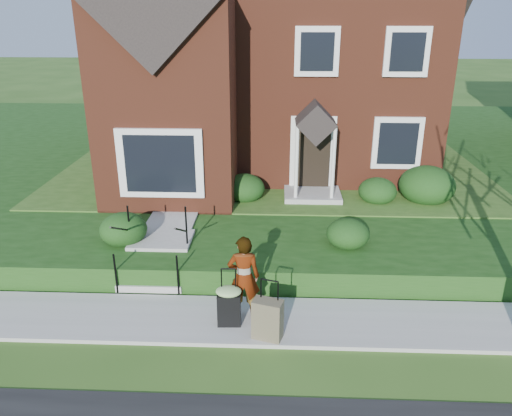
# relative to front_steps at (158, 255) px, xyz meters

# --- Properties ---
(ground) EXTENTS (120.00, 120.00, 0.00)m
(ground) POSITION_rel_front_steps_xyz_m (2.50, -1.84, -0.47)
(ground) COLOR #2D5119
(ground) RESTS_ON ground
(sidewalk) EXTENTS (60.00, 1.60, 0.08)m
(sidewalk) POSITION_rel_front_steps_xyz_m (2.50, -1.84, -0.43)
(sidewalk) COLOR #9E9B93
(sidewalk) RESTS_ON ground
(terrace) EXTENTS (44.00, 20.00, 0.60)m
(terrace) POSITION_rel_front_steps_xyz_m (6.50, 9.06, -0.17)
(terrace) COLOR #183B10
(terrace) RESTS_ON ground
(walkway) EXTENTS (1.20, 6.00, 0.06)m
(walkway) POSITION_rel_front_steps_xyz_m (0.00, 3.16, 0.16)
(walkway) COLOR #9E9B93
(walkway) RESTS_ON terrace
(main_house) EXTENTS (10.40, 10.20, 9.40)m
(main_house) POSITION_rel_front_steps_xyz_m (2.29, 7.76, 4.79)
(main_house) COLOR maroon
(main_house) RESTS_ON terrace
(front_steps) EXTENTS (1.40, 2.02, 1.50)m
(front_steps) POSITION_rel_front_steps_xyz_m (0.00, 0.00, 0.00)
(front_steps) COLOR #9E9B93
(front_steps) RESTS_ON ground
(foundation_shrubs) EXTENTS (10.31, 4.54, 1.11)m
(foundation_shrubs) POSITION_rel_front_steps_xyz_m (2.45, 3.00, 0.61)
(foundation_shrubs) COLOR black
(foundation_shrubs) RESTS_ON terrace
(woman) EXTENTS (0.64, 0.45, 1.68)m
(woman) POSITION_rel_front_steps_xyz_m (2.07, -1.72, 0.45)
(woman) COLOR #999999
(woman) RESTS_ON sidewalk
(suitcase_black) EXTENTS (0.50, 0.41, 1.16)m
(suitcase_black) POSITION_rel_front_steps_xyz_m (1.81, -2.03, 0.05)
(suitcase_black) COLOR black
(suitcase_black) RESTS_ON sidewalk
(suitcase_olive) EXTENTS (0.59, 0.44, 1.14)m
(suitcase_olive) POSITION_rel_front_steps_xyz_m (2.54, -2.41, -0.01)
(suitcase_olive) COLOR brown
(suitcase_olive) RESTS_ON sidewalk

